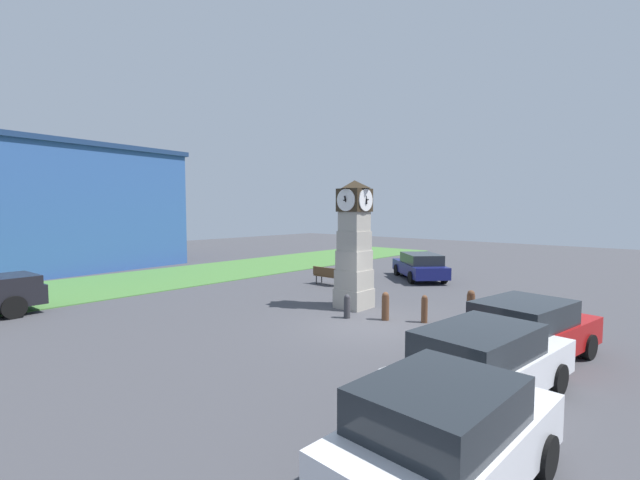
# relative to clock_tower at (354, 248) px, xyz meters

# --- Properties ---
(ground_plane) EXTENTS (76.85, 76.85, 0.00)m
(ground_plane) POSITION_rel_clock_tower_xyz_m (-1.76, -1.97, -2.33)
(ground_plane) COLOR #424247
(clock_tower) EXTENTS (1.35, 1.30, 4.90)m
(clock_tower) POSITION_rel_clock_tower_xyz_m (0.00, 0.00, 0.00)
(clock_tower) COLOR #9C978D
(clock_tower) RESTS_ON ground_plane
(bollard_near_tower) EXTENTS (0.23, 0.23, 0.84)m
(bollard_near_tower) POSITION_rel_clock_tower_xyz_m (-1.43, -0.78, -1.91)
(bollard_near_tower) COLOR #333338
(bollard_near_tower) RESTS_ON ground_plane
(bollard_mid_row) EXTENTS (0.25, 0.25, 0.98)m
(bollard_mid_row) POSITION_rel_clock_tower_xyz_m (-0.76, -1.93, -1.84)
(bollard_mid_row) COLOR brown
(bollard_mid_row) RESTS_ON ground_plane
(bollard_far_row) EXTENTS (0.21, 0.21, 0.93)m
(bollard_far_row) POSITION_rel_clock_tower_xyz_m (-0.16, -3.09, -1.86)
(bollard_far_row) COLOR brown
(bollard_far_row) RESTS_ON ground_plane
(bollard_end_row) EXTENTS (0.26, 0.26, 1.14)m
(bollard_end_row) POSITION_rel_clock_tower_xyz_m (0.68, -4.33, -1.76)
(bollard_end_row) COLOR brown
(bollard_end_row) RESTS_ON ground_plane
(car_navy_sedan) EXTENTS (3.93, 2.05, 1.59)m
(car_navy_sedan) POSITION_rel_clock_tower_xyz_m (-7.84, -7.48, -1.53)
(car_navy_sedan) COLOR silver
(car_navy_sedan) RESTS_ON ground_plane
(car_near_tower) EXTENTS (4.71, 2.26, 1.55)m
(car_near_tower) POSITION_rel_clock_tower_xyz_m (-4.78, -6.84, -1.55)
(car_near_tower) COLOR silver
(car_near_tower) RESTS_ON ground_plane
(car_by_building) EXTENTS (4.47, 2.58, 1.56)m
(car_by_building) POSITION_rel_clock_tower_xyz_m (-1.78, -6.78, -1.54)
(car_by_building) COLOR #A51111
(car_by_building) RESTS_ON ground_plane
(car_far_lot) EXTENTS (4.36, 4.48, 1.43)m
(car_far_lot) POSITION_rel_clock_tower_xyz_m (7.73, 1.39, -1.60)
(car_far_lot) COLOR navy
(car_far_lot) RESTS_ON ground_plane
(bench) EXTENTS (0.55, 1.61, 0.90)m
(bench) POSITION_rel_clock_tower_xyz_m (3.08, 4.03, -1.81)
(bench) COLOR brown
(bench) RESTS_ON ground_plane
(warehouse_blue_far) EXTENTS (15.22, 12.35, 7.74)m
(warehouse_blue_far) POSITION_rel_clock_tower_xyz_m (-4.33, 21.87, 1.54)
(warehouse_blue_far) COLOR #2D5193
(warehouse_blue_far) RESTS_ON ground_plane
(grass_verge_far) EXTENTS (46.11, 7.16, 0.04)m
(grass_verge_far) POSITION_rel_clock_tower_xyz_m (-0.69, 12.12, -2.31)
(grass_verge_far) COLOR #477A38
(grass_verge_far) RESTS_ON ground_plane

